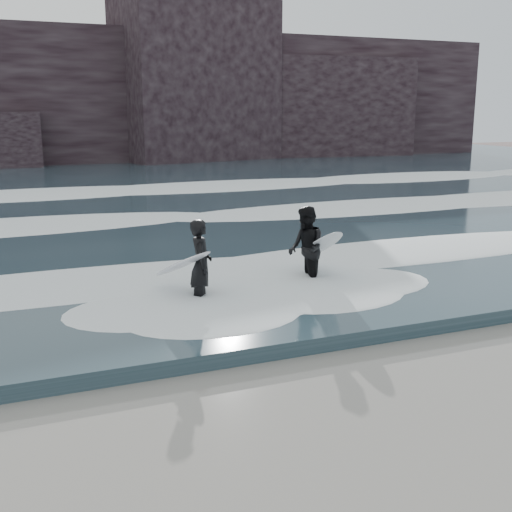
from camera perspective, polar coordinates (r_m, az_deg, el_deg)
name	(u,v)px	position (r m, az deg, el deg)	size (l,w,h in m)	color
ground	(506,414)	(9.93, 21.32, -12.94)	(120.00, 120.00, 0.00)	#795953
sea	(118,185)	(36.13, -12.15, 6.21)	(90.00, 52.00, 0.30)	#263943
headland	(74,98)	(52.72, -15.90, 13.32)	(70.00, 9.00, 10.00)	black
foam_near	(259,255)	(17.04, 0.27, 0.08)	(60.00, 3.20, 0.20)	white
foam_mid	(185,215)	(23.53, -6.34, 3.62)	(60.00, 4.00, 0.24)	white
foam_far	(133,187)	(32.19, -10.86, 6.02)	(60.00, 4.80, 0.30)	white
surfer_left	(198,265)	(13.61, -5.15, -0.76)	(1.28, 1.93, 1.95)	black
surfer_right	(308,249)	(15.00, 4.60, 0.66)	(1.33, 2.18, 2.01)	black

